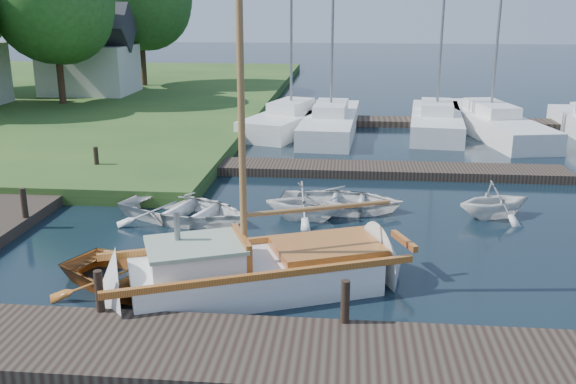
# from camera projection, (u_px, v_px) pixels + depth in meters

# --- Properties ---
(ground) EXTENTS (160.00, 160.00, 0.00)m
(ground) POSITION_uv_depth(u_px,v_px,m) (288.00, 237.00, 16.45)
(ground) COLOR black
(ground) RESTS_ON ground
(near_dock) EXTENTS (18.00, 2.20, 0.30)m
(near_dock) POSITION_uv_depth(u_px,v_px,m) (253.00, 354.00, 10.68)
(near_dock) COLOR black
(near_dock) RESTS_ON ground
(left_dock) EXTENTS (2.20, 18.00, 0.30)m
(left_dock) POSITION_uv_depth(u_px,v_px,m) (27.00, 199.00, 19.05)
(left_dock) COLOR black
(left_dock) RESTS_ON ground
(far_dock) EXTENTS (14.00, 1.60, 0.30)m
(far_dock) POSITION_uv_depth(u_px,v_px,m) (363.00, 170.00, 22.42)
(far_dock) COLOR black
(far_dock) RESTS_ON ground
(pontoon) EXTENTS (30.00, 1.60, 0.30)m
(pontoon) POSITION_uv_depth(u_px,v_px,m) (527.00, 124.00, 30.75)
(pontoon) COLOR black
(pontoon) RESTS_ON ground
(mooring_post_1) EXTENTS (0.16, 0.16, 0.80)m
(mooring_post_1) POSITION_uv_depth(u_px,v_px,m) (99.00, 291.00, 11.75)
(mooring_post_1) COLOR black
(mooring_post_1) RESTS_ON near_dock
(mooring_post_2) EXTENTS (0.16, 0.16, 0.80)m
(mooring_post_2) POSITION_uv_depth(u_px,v_px,m) (345.00, 302.00, 11.34)
(mooring_post_2) COLOR black
(mooring_post_2) RESTS_ON near_dock
(mooring_post_4) EXTENTS (0.16, 0.16, 0.80)m
(mooring_post_4) POSITION_uv_depth(u_px,v_px,m) (24.00, 203.00, 16.89)
(mooring_post_4) COLOR black
(mooring_post_4) RESTS_ON left_dock
(mooring_post_5) EXTENTS (0.16, 0.16, 0.80)m
(mooring_post_5) POSITION_uv_depth(u_px,v_px,m) (96.00, 159.00, 21.66)
(mooring_post_5) COLOR black
(mooring_post_5) RESTS_ON left_dock
(sailboat) EXTENTS (7.36, 4.50, 9.83)m
(sailboat) POSITION_uv_depth(u_px,v_px,m) (262.00, 275.00, 13.33)
(sailboat) COLOR silver
(sailboat) RESTS_ON ground
(dinghy) EXTENTS (4.70, 4.14, 0.81)m
(dinghy) POSITION_uv_depth(u_px,v_px,m) (144.00, 273.00, 13.27)
(dinghy) COLOR #8E3D18
(dinghy) RESTS_ON ground
(tender_a) EXTENTS (4.48, 3.81, 0.79)m
(tender_a) POSITION_uv_depth(u_px,v_px,m) (184.00, 206.00, 17.62)
(tender_a) COLOR silver
(tender_a) RESTS_ON ground
(tender_b) EXTENTS (2.36, 2.08, 1.18)m
(tender_b) POSITION_uv_depth(u_px,v_px,m) (306.00, 199.00, 17.60)
(tender_b) COLOR silver
(tender_b) RESTS_ON ground
(tender_c) EXTENTS (3.69, 2.76, 0.73)m
(tender_c) POSITION_uv_depth(u_px,v_px,m) (341.00, 198.00, 18.45)
(tender_c) COLOR silver
(tender_c) RESTS_ON ground
(tender_d) EXTENTS (2.76, 2.60, 1.15)m
(tender_d) POSITION_uv_depth(u_px,v_px,m) (495.00, 197.00, 17.80)
(tender_d) COLOR silver
(tender_d) RESTS_ON ground
(marina_boat_0) EXTENTS (4.33, 7.49, 11.42)m
(marina_boat_0) POSITION_uv_depth(u_px,v_px,m) (291.00, 118.00, 29.82)
(marina_boat_0) COLOR silver
(marina_boat_0) RESTS_ON ground
(marina_boat_1) EXTENTS (2.65, 8.54, 10.86)m
(marina_boat_1) POSITION_uv_depth(u_px,v_px,m) (331.00, 121.00, 29.24)
(marina_boat_1) COLOR silver
(marina_boat_1) RESTS_ON ground
(marina_boat_2) EXTENTS (3.00, 7.90, 12.64)m
(marina_boat_2) POSITION_uv_depth(u_px,v_px,m) (436.00, 119.00, 29.51)
(marina_boat_2) COLOR silver
(marina_boat_2) RESTS_ON ground
(marina_boat_3) EXTENTS (4.02, 9.88, 11.92)m
(marina_boat_3) POSITION_uv_depth(u_px,v_px,m) (490.00, 121.00, 29.21)
(marina_boat_3) COLOR silver
(marina_boat_3) RESTS_ON ground
(house_c) EXTENTS (5.25, 4.00, 5.28)m
(house_c) POSITION_uv_depth(u_px,v_px,m) (89.00, 58.00, 37.98)
(house_c) COLOR silver
(house_c) RESTS_ON shore
(tree_3) EXTENTS (6.41, 6.38, 8.74)m
(tree_3) POSITION_uv_depth(u_px,v_px,m) (53.00, 1.00, 33.29)
(tree_3) COLOR #332114
(tree_3) RESTS_ON shore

